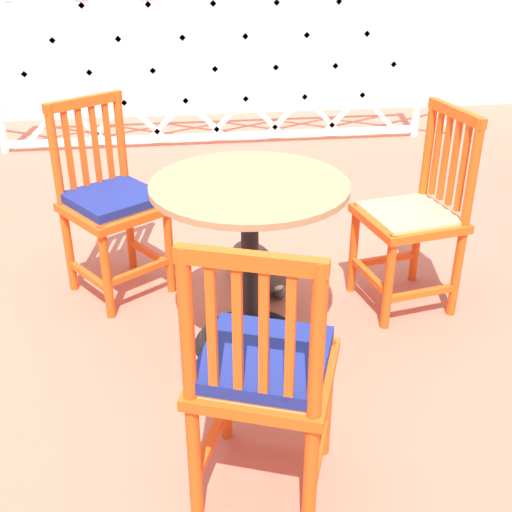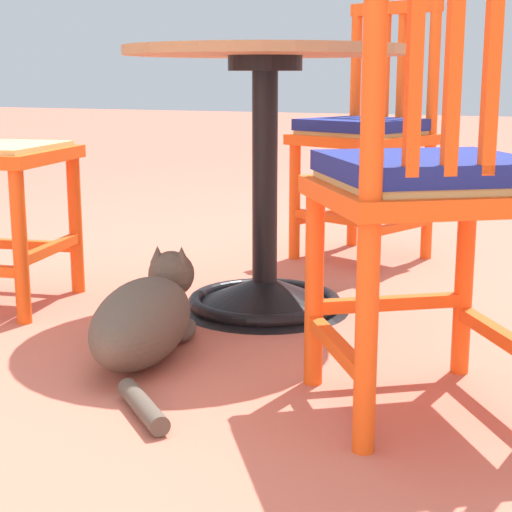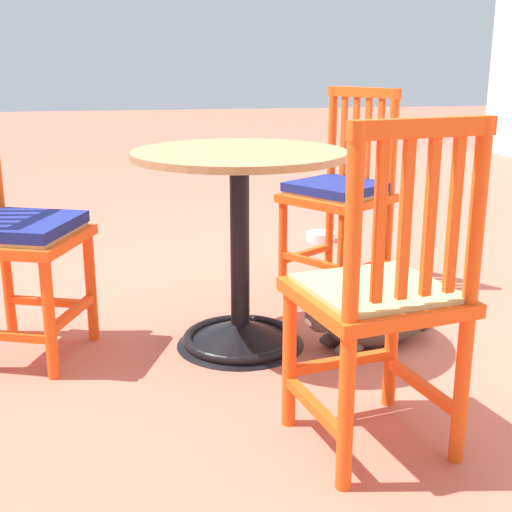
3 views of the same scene
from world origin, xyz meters
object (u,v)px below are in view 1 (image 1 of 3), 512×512
(orange_chair_by_planter, at_px, (263,373))
(orange_chair_tucked_in, at_px, (112,204))
(orange_chair_facing_out, at_px, (414,217))
(cafe_table, at_px, (250,285))
(tabby_cat, at_px, (257,269))

(orange_chair_by_planter, relative_size, orange_chair_tucked_in, 1.00)
(orange_chair_facing_out, xyz_separation_m, orange_chair_tucked_in, (-1.34, 0.29, 0.01))
(cafe_table, distance_m, orange_chair_tucked_in, 0.81)
(orange_chair_by_planter, bearing_deg, cafe_table, 85.84)
(orange_chair_facing_out, relative_size, tabby_cat, 1.35)
(cafe_table, height_order, orange_chair_facing_out, orange_chair_facing_out)
(orange_chair_by_planter, bearing_deg, tabby_cat, 83.19)
(orange_chair_tucked_in, bearing_deg, cafe_table, -43.57)
(orange_chair_facing_out, bearing_deg, orange_chair_tucked_in, 167.70)
(orange_chair_by_planter, relative_size, orange_chair_facing_out, 1.00)
(orange_chair_tucked_in, height_order, tabby_cat, orange_chair_tucked_in)
(tabby_cat, bearing_deg, orange_chair_by_planter, -96.81)
(orange_chair_facing_out, distance_m, orange_chair_tucked_in, 1.37)
(cafe_table, xyz_separation_m, tabby_cat, (0.09, 0.48, -0.19))
(orange_chair_tucked_in, xyz_separation_m, tabby_cat, (0.67, -0.07, -0.35))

